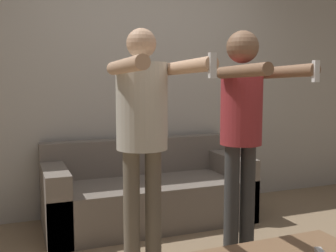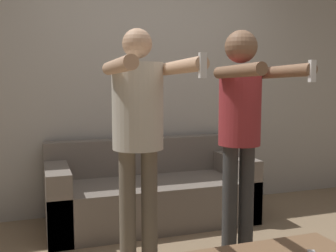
{
  "view_description": "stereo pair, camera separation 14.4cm",
  "coord_description": "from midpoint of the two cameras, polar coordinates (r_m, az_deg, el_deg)",
  "views": [
    {
      "loc": [
        -1.25,
        -2.22,
        1.3
      ],
      "look_at": [
        -0.11,
        0.69,
        0.96
      ],
      "focal_mm": 42.0,
      "sensor_mm": 36.0,
      "label": 1
    },
    {
      "loc": [
        -1.11,
        -2.27,
        1.3
      ],
      "look_at": [
        -0.11,
        0.69,
        0.96
      ],
      "focal_mm": 42.0,
      "sensor_mm": 36.0,
      "label": 2
    }
  ],
  "objects": [
    {
      "name": "person_standing_left",
      "position": [
        2.53,
        -2.62,
        0.46
      ],
      "size": [
        0.45,
        0.79,
        1.65
      ],
      "color": "#6B6051",
      "rests_on": "ground_plane"
    },
    {
      "name": "couch",
      "position": [
        3.76,
        -1.5,
        -9.75
      ],
      "size": [
        1.9,
        0.8,
        0.76
      ],
      "color": "slate",
      "rests_on": "ground_plane"
    },
    {
      "name": "person_standing_right",
      "position": [
        2.83,
        12.01,
        0.93
      ],
      "size": [
        0.42,
        0.71,
        1.67
      ],
      "color": "#383838",
      "rests_on": "ground_plane"
    },
    {
      "name": "wall_back",
      "position": [
        4.06,
        -1.91,
        6.9
      ],
      "size": [
        6.4,
        0.06,
        2.7
      ],
      "color": "#B7B2A8",
      "rests_on": "ground_plane"
    }
  ]
}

